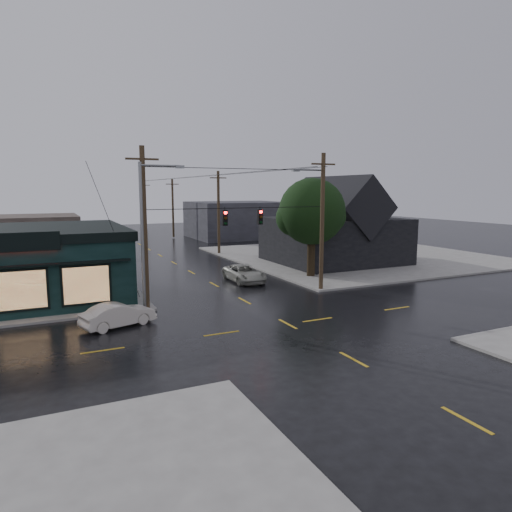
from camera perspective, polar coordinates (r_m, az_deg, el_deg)
name	(u,v)px	position (r m, az deg, el deg)	size (l,w,h in m)	color
ground_plane	(288,324)	(26.09, 3.99, -8.48)	(160.00, 160.00, 0.00)	black
sidewalk_ne	(355,255)	(53.31, 12.22, 0.08)	(28.00, 28.00, 0.15)	slate
ne_building	(335,220)	(47.49, 9.79, 4.50)	(12.60, 11.60, 8.75)	black
corner_tree	(312,212)	(39.12, 7.00, 5.50)	(5.67, 5.67, 8.38)	black
utility_pole_nw	(147,310)	(29.80, -13.41, -6.56)	(2.00, 0.32, 10.15)	black
utility_pole_ne	(321,290)	(34.75, 8.09, -4.28)	(2.00, 0.32, 10.15)	black
utility_pole_far_a	(219,254)	(53.71, -4.64, 0.23)	(2.00, 0.32, 9.65)	black
utility_pole_far_b	(174,238)	(72.62, -10.26, 2.23)	(2.00, 0.32, 9.15)	black
utility_pole_far_c	(146,228)	(92.00, -13.54, 3.39)	(2.00, 0.32, 9.15)	black
span_signal_assembly	(243,217)	(30.90, -1.69, 4.91)	(13.00, 0.48, 1.23)	black
streetlight_nw	(145,313)	(29.08, -13.70, -6.94)	(5.40, 0.30, 9.15)	gray
streetlight_ne	(321,288)	(35.59, 8.14, -3.99)	(5.40, 0.30, 9.15)	gray
bg_building_west	(25,234)	(61.99, -26.89, 2.48)	(12.00, 10.00, 4.40)	#2F2622
bg_building_east	(237,220)	(72.65, -2.42, 4.57)	(14.00, 12.00, 5.60)	#2A292E
sedan_cream	(118,315)	(26.50, -16.83, -7.06)	(1.41, 4.05, 1.33)	beige
suv_silver	(244,273)	(37.55, -1.46, -2.18)	(2.29, 4.98, 1.38)	#9E9E92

